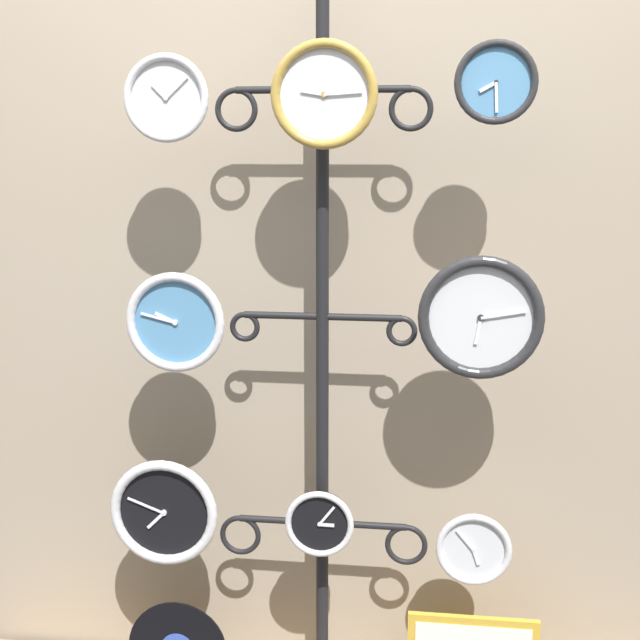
# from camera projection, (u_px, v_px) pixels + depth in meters

# --- Properties ---
(shop_wall) EXTENTS (4.40, 0.04, 2.80)m
(shop_wall) POSITION_uv_depth(u_px,v_px,m) (330.00, 239.00, 2.59)
(shop_wall) COLOR gray
(shop_wall) RESTS_ON ground_plane
(display_stand) EXTENTS (0.61, 0.40, 2.12)m
(display_stand) POSITION_uv_depth(u_px,v_px,m) (322.00, 496.00, 2.57)
(display_stand) COLOR black
(display_stand) RESTS_ON ground_plane
(clock_top_left) EXTENTS (0.23, 0.04, 0.23)m
(clock_top_left) POSITION_uv_depth(u_px,v_px,m) (167.00, 98.00, 2.31)
(clock_top_left) COLOR silver
(clock_top_center) EXTENTS (0.27, 0.04, 0.27)m
(clock_top_center) POSITION_uv_depth(u_px,v_px,m) (324.00, 94.00, 2.25)
(clock_top_center) COLOR silver
(clock_top_right) EXTENTS (0.20, 0.04, 0.20)m
(clock_top_right) POSITION_uv_depth(u_px,v_px,m) (496.00, 82.00, 2.19)
(clock_top_right) COLOR #4C84B2
(clock_middle_left) EXTENTS (0.28, 0.04, 0.28)m
(clock_middle_left) POSITION_uv_depth(u_px,v_px,m) (176.00, 322.00, 2.43)
(clock_middle_left) COLOR #4C84B2
(clock_middle_right) EXTENTS (0.32, 0.04, 0.32)m
(clock_middle_right) POSITION_uv_depth(u_px,v_px,m) (481.00, 318.00, 2.30)
(clock_middle_right) COLOR silver
(clock_bottom_left) EXTENTS (0.32, 0.04, 0.32)m
(clock_bottom_left) POSITION_uv_depth(u_px,v_px,m) (164.00, 512.00, 2.55)
(clock_bottom_left) COLOR black
(clock_bottom_center) EXTENTS (0.19, 0.04, 0.19)m
(clock_bottom_center) POSITION_uv_depth(u_px,v_px,m) (320.00, 523.00, 2.48)
(clock_bottom_center) COLOR black
(clock_bottom_right) EXTENTS (0.21, 0.04, 0.21)m
(clock_bottom_right) POSITION_uv_depth(u_px,v_px,m) (474.00, 549.00, 2.46)
(clock_bottom_right) COLOR silver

